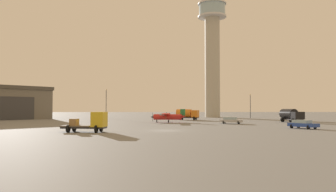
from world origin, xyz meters
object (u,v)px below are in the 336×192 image
truck_fuel_tanker_black (291,115)px  light_post_east (250,103)px  airplane_red (168,116)px  truck_fuel_tanker_orange (187,114)px  light_post_centre (106,101)px  car_silver (231,120)px  control_tower (212,49)px  truck_flatbed_yellow (91,122)px  car_blue (303,124)px

truck_fuel_tanker_black → light_post_east: (-0.79, 28.80, 3.00)m
airplane_red → truck_fuel_tanker_orange: 15.83m
truck_fuel_tanker_black → light_post_east: size_ratio=0.85×
light_post_east → light_post_centre: light_post_centre is taller
truck_fuel_tanker_black → car_silver: (-15.31, -6.38, -0.92)m
control_tower → light_post_east: size_ratio=5.65×
truck_fuel_tanker_black → truck_flatbed_yellow: (-39.65, -28.65, -0.35)m
truck_flatbed_yellow → light_post_east: bearing=64.3°
airplane_red → light_post_east: bearing=-129.0°
truck_flatbed_yellow → control_tower: bearing=75.3°
car_blue → control_tower: bearing=154.1°
truck_fuel_tanker_black → truck_fuel_tanker_orange: truck_fuel_tanker_black is taller
airplane_red → truck_flatbed_yellow: airplane_red is taller
light_post_centre → control_tower: bearing=19.8°
truck_flatbed_yellow → light_post_east: (38.86, 57.45, 3.35)m
truck_fuel_tanker_black → light_post_centre: (-45.64, 25.85, 3.66)m
airplane_red → car_blue: 30.36m
truck_fuel_tanker_orange → light_post_east: size_ratio=0.82×
control_tower → truck_flatbed_yellow: (-28.53, -66.92, -22.30)m
truck_flatbed_yellow → light_post_centre: light_post_centre is taller
truck_fuel_tanker_black → light_post_centre: bearing=-132.0°
car_silver → light_post_east: light_post_east is taller
airplane_red → car_silver: size_ratio=2.07×
truck_fuel_tanker_black → truck_fuel_tanker_orange: (-22.24, 14.68, -0.03)m
truck_fuel_tanker_orange → car_blue: truck_fuel_tanker_orange is taller
control_tower → airplane_red: 47.42m
truck_fuel_tanker_orange → light_post_centre: 26.18m
truck_flatbed_yellow → light_post_centre: (-5.98, 54.50, 4.01)m
truck_flatbed_yellow → car_blue: (31.94, 6.08, -0.57)m
light_post_east → truck_fuel_tanker_black: bearing=-88.4°
control_tower → car_silver: (-4.18, -44.65, -22.87)m
truck_fuel_tanker_orange → light_post_east: 25.86m
airplane_red → car_silver: (12.75, -6.33, -0.66)m
car_blue → light_post_east: 51.98m
control_tower → car_silver: bearing=-95.4°
control_tower → light_post_centre: bearing=-160.2°
airplane_red → light_post_centre: (-17.58, 25.90, 3.92)m
control_tower → truck_fuel_tanker_black: (11.13, -38.27, -21.95)m
truck_flatbed_yellow → light_post_centre: size_ratio=0.69×
truck_fuel_tanker_black → truck_flatbed_yellow: size_ratio=1.05×
car_silver → car_blue: same height
car_blue → light_post_centre: bearing=-171.0°
car_silver → car_blue: size_ratio=1.01×
truck_flatbed_yellow → car_silver: size_ratio=1.26×
car_blue → light_post_east: bearing=143.2°
car_silver → control_tower: bearing=107.6°
airplane_red → light_post_east: size_ratio=1.32×
truck_fuel_tanker_orange → car_silver: 22.19m
car_blue → light_post_east: light_post_east is taller
control_tower → truck_fuel_tanker_orange: control_tower is taller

